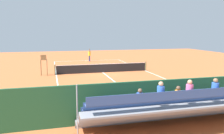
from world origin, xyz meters
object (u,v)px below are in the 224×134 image
(tennis_player, at_px, (89,55))
(courtside_bench, at_px, (199,99))
(tennis_net, at_px, (103,68))
(tennis_racket, at_px, (85,61))
(tennis_ball_near, at_px, (108,62))
(umpire_chair, at_px, (44,63))
(tennis_ball_far, at_px, (90,63))
(equipment_bag, at_px, (169,109))
(bleacher_stand, at_px, (173,108))

(tennis_player, bearing_deg, courtside_bench, 96.47)
(tennis_net, distance_m, tennis_player, 10.14)
(tennis_racket, distance_m, tennis_ball_near, 3.62)
(umpire_chair, relative_size, tennis_ball_far, 32.42)
(umpire_chair, distance_m, equipment_bag, 15.03)
(umpire_chair, height_order, tennis_ball_far, umpire_chair)
(umpire_chair, distance_m, tennis_racket, 12.30)
(umpire_chair, bearing_deg, tennis_ball_far, -127.82)
(tennis_player, bearing_deg, tennis_racket, -40.72)
(umpire_chair, xyz_separation_m, tennis_ball_near, (-8.84, -8.76, -1.28))
(courtside_bench, relative_size, tennis_player, 0.93)
(tennis_net, relative_size, umpire_chair, 4.81)
(equipment_bag, bearing_deg, tennis_player, -88.42)
(tennis_net, xyz_separation_m, bleacher_stand, (0.04, 15.37, 0.45))
(equipment_bag, bearing_deg, tennis_ball_near, -94.72)
(bleacher_stand, bearing_deg, tennis_racket, -89.26)
(bleacher_stand, distance_m, tennis_ball_far, 23.12)
(tennis_net, xyz_separation_m, umpire_chair, (6.20, 0.16, 0.81))
(tennis_net, bearing_deg, equipment_bag, 93.53)
(tennis_player, height_order, tennis_ball_near, tennis_player)
(tennis_racket, bearing_deg, equipment_bag, 92.87)
(tennis_ball_near, bearing_deg, tennis_net, 72.91)
(tennis_net, relative_size, bleacher_stand, 1.14)
(equipment_bag, height_order, tennis_ball_far, equipment_bag)
(equipment_bag, distance_m, tennis_ball_far, 21.15)
(bleacher_stand, distance_m, equipment_bag, 2.29)
(tennis_ball_near, relative_size, tennis_ball_far, 1.00)
(tennis_player, distance_m, tennis_ball_near, 3.06)
(bleacher_stand, distance_m, courtside_bench, 3.58)
(courtside_bench, distance_m, equipment_bag, 2.04)
(equipment_bag, xyz_separation_m, tennis_ball_near, (-1.82, -22.00, -0.15))
(bleacher_stand, height_order, umpire_chair, bleacher_stand)
(umpire_chair, bearing_deg, equipment_bag, 117.96)
(bleacher_stand, height_order, tennis_ball_far, bleacher_stand)
(courtside_bench, height_order, tennis_ball_far, courtside_bench)
(tennis_net, relative_size, courtside_bench, 5.72)
(bleacher_stand, xyz_separation_m, tennis_racket, (0.33, -25.97, -0.94))
(bleacher_stand, height_order, tennis_player, bleacher_stand)
(tennis_ball_far, bearing_deg, equipment_bag, 92.44)
(courtside_bench, height_order, equipment_bag, courtside_bench)
(courtside_bench, distance_m, tennis_ball_near, 21.88)
(equipment_bag, relative_size, tennis_ball_near, 13.64)
(courtside_bench, xyz_separation_m, tennis_ball_near, (0.19, -21.87, -0.53))
(courtside_bench, xyz_separation_m, equipment_bag, (2.00, 0.13, -0.38))
(bleacher_stand, relative_size, tennis_racket, 15.57)
(courtside_bench, distance_m, tennis_racket, 24.09)
(tennis_net, distance_m, equipment_bag, 13.43)
(tennis_racket, distance_m, tennis_ball_far, 2.88)
(tennis_net, height_order, tennis_player, tennis_player)
(tennis_ball_near, bearing_deg, bleacher_stand, 83.60)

